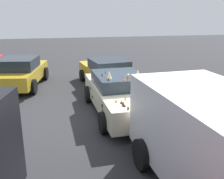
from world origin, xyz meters
name	(u,v)px	position (x,y,z in m)	size (l,w,h in m)	color
ground_plane	(120,113)	(0.00, 0.00, 0.00)	(60.00, 60.00, 0.00)	#2D2D30
art_car_decorated	(120,94)	(0.03, 0.00, 0.72)	(4.70, 2.16, 1.66)	beige
parked_sedan_behind_left	(107,73)	(3.58, -0.26, 0.68)	(4.48, 2.44, 1.35)	gold
parked_sedan_near_left	(20,72)	(4.40, 3.86, 0.72)	(4.43, 2.57, 1.43)	gold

